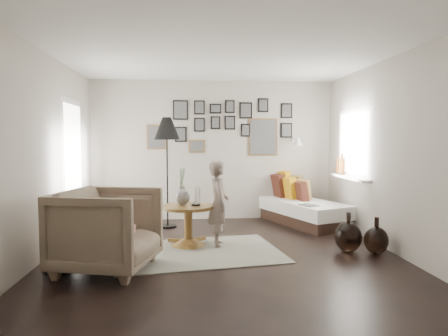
{
  "coord_description": "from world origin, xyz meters",
  "views": [
    {
      "loc": [
        -0.42,
        -5.1,
        1.49
      ],
      "look_at": [
        0.05,
        0.5,
        1.1
      ],
      "focal_mm": 32.0,
      "sensor_mm": 36.0,
      "label": 1
    }
  ],
  "objects": [
    {
      "name": "ground",
      "position": [
        0.0,
        0.0,
        0.0
      ],
      "size": [
        4.8,
        4.8,
        0.0
      ],
      "primitive_type": "plane",
      "color": "black",
      "rests_on": "ground"
    },
    {
      "name": "wall_back",
      "position": [
        0.0,
        2.4,
        1.3
      ],
      "size": [
        4.5,
        0.0,
        4.5
      ],
      "primitive_type": "plane",
      "rotation": [
        1.57,
        0.0,
        0.0
      ],
      "color": "#AEA699",
      "rests_on": "ground"
    },
    {
      "name": "wall_front",
      "position": [
        0.0,
        -2.4,
        1.3
      ],
      "size": [
        4.5,
        0.0,
        4.5
      ],
      "primitive_type": "plane",
      "rotation": [
        -1.57,
        0.0,
        0.0
      ],
      "color": "#AEA699",
      "rests_on": "ground"
    },
    {
      "name": "wall_left",
      "position": [
        -2.25,
        0.0,
        1.3
      ],
      "size": [
        0.0,
        4.8,
        4.8
      ],
      "primitive_type": "plane",
      "rotation": [
        1.57,
        0.0,
        1.57
      ],
      "color": "#AEA699",
      "rests_on": "ground"
    },
    {
      "name": "wall_right",
      "position": [
        2.25,
        0.0,
        1.3
      ],
      "size": [
        0.0,
        4.8,
        4.8
      ],
      "primitive_type": "plane",
      "rotation": [
        1.57,
        0.0,
        -1.57
      ],
      "color": "#AEA699",
      "rests_on": "ground"
    },
    {
      "name": "ceiling",
      "position": [
        0.0,
        0.0,
        2.6
      ],
      "size": [
        4.8,
        4.8,
        0.0
      ],
      "primitive_type": "plane",
      "rotation": [
        3.14,
        0.0,
        0.0
      ],
      "color": "white",
      "rests_on": "wall_back"
    },
    {
      "name": "door_left",
      "position": [
        -2.23,
        1.2,
        1.05
      ],
      "size": [
        0.0,
        2.14,
        2.14
      ],
      "color": "white",
      "rests_on": "wall_left"
    },
    {
      "name": "window_right",
      "position": [
        2.18,
        1.34,
        0.93
      ],
      "size": [
        0.15,
        1.32,
        1.3
      ],
      "color": "white",
      "rests_on": "wall_right"
    },
    {
      "name": "gallery_wall",
      "position": [
        0.29,
        2.38,
        1.74
      ],
      "size": [
        2.74,
        0.03,
        1.08
      ],
      "color": "brown",
      "rests_on": "wall_back"
    },
    {
      "name": "wall_sconce",
      "position": [
        1.55,
        2.13,
        1.46
      ],
      "size": [
        0.18,
        0.36,
        0.16
      ],
      "color": "white",
      "rests_on": "wall_back"
    },
    {
      "name": "rug",
      "position": [
        -0.32,
        0.12,
        0.01
      ],
      "size": [
        2.33,
        1.8,
        0.01
      ],
      "primitive_type": "cube",
      "rotation": [
        0.0,
        0.0,
        0.15
      ],
      "color": "beige",
      "rests_on": "ground"
    },
    {
      "name": "pedestal_table",
      "position": [
        -0.46,
        0.48,
        0.27
      ],
      "size": [
        0.73,
        0.73,
        0.58
      ],
      "rotation": [
        0.0,
        0.0,
        0.4
      ],
      "color": "brown",
      "rests_on": "ground"
    },
    {
      "name": "vase",
      "position": [
        -0.54,
        0.5,
        0.74
      ],
      "size": [
        0.21,
        0.21,
        0.52
      ],
      "color": "black",
      "rests_on": "pedestal_table"
    },
    {
      "name": "candles",
      "position": [
        -0.35,
        0.48,
        0.71
      ],
      "size": [
        0.13,
        0.13,
        0.27
      ],
      "color": "black",
      "rests_on": "pedestal_table"
    },
    {
      "name": "daybed",
      "position": [
        1.56,
        1.88,
        0.29
      ],
      "size": [
        1.42,
        2.01,
        0.91
      ],
      "rotation": [
        0.0,
        0.0,
        0.37
      ],
      "color": "black",
      "rests_on": "ground"
    },
    {
      "name": "magazine_on_daybed",
      "position": [
        1.51,
        1.24,
        0.43
      ],
      "size": [
        0.32,
        0.35,
        0.01
      ],
      "primitive_type": "cube",
      "rotation": [
        0.0,
        0.0,
        0.55
      ],
      "color": "black",
      "rests_on": "daybed"
    },
    {
      "name": "armchair",
      "position": [
        -1.37,
        -0.52,
        0.47
      ],
      "size": [
        1.25,
        1.23,
        0.94
      ],
      "primitive_type": "imported",
      "rotation": [
        0.0,
        0.0,
        1.33
      ],
      "color": "brown",
      "rests_on": "ground"
    },
    {
      "name": "armchair_cushion",
      "position": [
        -1.34,
        -0.47,
        0.48
      ],
      "size": [
        0.53,
        0.54,
        0.19
      ],
      "primitive_type": "cube",
      "rotation": [
        -0.21,
        0.0,
        -0.28
      ],
      "color": "white",
      "rests_on": "armchair"
    },
    {
      "name": "floor_lamp",
      "position": [
        -0.82,
        1.72,
        1.62
      ],
      "size": [
        0.44,
        0.44,
        1.88
      ],
      "rotation": [
        0.0,
        0.0,
        0.04
      ],
      "color": "black",
      "rests_on": "ground"
    },
    {
      "name": "magazine_basket",
      "position": [
        -1.93,
        -0.49,
        0.2
      ],
      "size": [
        0.39,
        0.39,
        0.41
      ],
      "rotation": [
        0.0,
        0.0,
        0.24
      ],
      "color": "black",
      "rests_on": "ground"
    },
    {
      "name": "demijohn_large",
      "position": [
        1.67,
        -0.02,
        0.21
      ],
      "size": [
        0.36,
        0.36,
        0.54
      ],
      "color": "black",
      "rests_on": "ground"
    },
    {
      "name": "demijohn_small",
      "position": [
        2.0,
        -0.14,
        0.18
      ],
      "size": [
        0.32,
        0.32,
        0.49
      ],
      "color": "black",
      "rests_on": "ground"
    },
    {
      "name": "child",
      "position": [
        -0.03,
        0.44,
        0.6
      ],
      "size": [
        0.32,
        0.46,
        1.21
      ],
      "primitive_type": "imported",
      "rotation": [
        0.0,
        0.0,
        1.65
      ],
      "color": "#6D5E56",
      "rests_on": "ground"
    }
  ]
}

